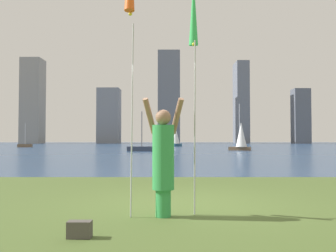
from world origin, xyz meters
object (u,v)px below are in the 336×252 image
object	(u,v)px
sailboat_5	(241,136)
sailboat_6	(142,148)
sailboat_1	(175,137)
person	(163,158)
kite_flag_right	(193,16)
sailboat_2	(25,145)
bag	(79,229)

from	to	relation	value
sailboat_5	sailboat_6	world-z (taller)	sailboat_5
sailboat_1	sailboat_6	xyz separation A→B (m)	(-3.86, -22.50, -1.21)
sailboat_6	person	bearing A→B (deg)	-85.37
sailboat_5	kite_flag_right	bearing A→B (deg)	-102.34
kite_flag_right	sailboat_6	xyz separation A→B (m)	(-3.07, 31.15, -3.09)
person	sailboat_6	distance (m)	31.56
sailboat_1	sailboat_2	world-z (taller)	sailboat_1
kite_flag_right	sailboat_5	distance (m)	34.43
person	sailboat_2	size ratio (longest dim) A/B	0.55
bag	sailboat_1	bearing A→B (deg)	87.56
kite_flag_right	person	bearing A→B (deg)	-149.83
sailboat_1	sailboat_5	distance (m)	21.11
person	sailboat_6	size ratio (longest dim) A/B	0.49
sailboat_5	sailboat_6	xyz separation A→B (m)	(-10.42, -2.43, -1.22)
bag	sailboat_5	distance (m)	36.31
sailboat_6	bag	bearing A→B (deg)	-87.38
sailboat_2	sailboat_5	xyz separation A→B (m)	(28.76, -14.97, 1.23)
bag	sailboat_5	world-z (taller)	sailboat_5
person	sailboat_5	world-z (taller)	sailboat_5
kite_flag_right	sailboat_5	bearing A→B (deg)	77.66
kite_flag_right	sailboat_6	size ratio (longest dim) A/B	1.03
bag	sailboat_1	world-z (taller)	sailboat_1
sailboat_6	sailboat_5	bearing A→B (deg)	13.16
person	bag	size ratio (longest dim) A/B	6.40
bag	sailboat_5	xyz separation A→B (m)	(8.92, 35.17, 1.39)
sailboat_2	sailboat_5	distance (m)	32.44
person	sailboat_5	xyz separation A→B (m)	(7.87, 33.88, 0.55)
kite_flag_right	sailboat_1	distance (m)	53.68
person	sailboat_1	size ratio (longest dim) A/B	0.44
kite_flag_right	bag	size ratio (longest dim) A/B	13.52
bag	sailboat_2	xyz separation A→B (m)	(-19.84, 50.15, 0.17)
sailboat_6	sailboat_2	bearing A→B (deg)	136.49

